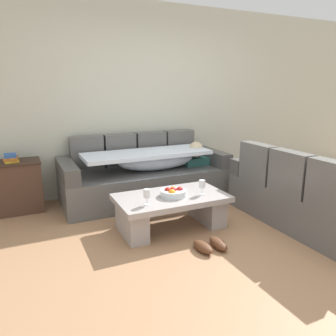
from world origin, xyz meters
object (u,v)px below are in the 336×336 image
Objects in this scene: couch_near_window at (313,197)px; wine_glass_near_left at (147,194)px; fruit_bowl at (173,192)px; coffee_table at (171,208)px; side_cabinet at (12,187)px; couch_along_wall at (147,175)px; pair_of_shoes at (211,245)px; book_stack_on_cabinet at (11,158)px; wine_glass_near_right at (202,185)px.

couch_near_window is 1.87m from wine_glass_near_left.
coffee_table is at bearing 102.19° from fruit_bowl.
side_cabinet reaches higher than coffee_table.
couch_along_wall is 1.32m from wine_glass_near_left.
wine_glass_near_left is 1.91m from side_cabinet.
side_cabinet reaches higher than pair_of_shoes.
coffee_table is at bearing 101.90° from pair_of_shoes.
wine_glass_near_left reaches higher than fruit_bowl.
book_stack_on_cabinet is at bearing 139.95° from fruit_bowl.
couch_near_window is 11.56× the size of wine_glass_near_left.
fruit_bowl reaches higher than pair_of_shoes.
book_stack_on_cabinet is (-1.69, 0.23, 0.35)m from couch_along_wall.
fruit_bowl is at bearing -39.45° from side_cabinet.
coffee_table is at bearing -39.44° from book_stack_on_cabinet.
fruit_bowl is 1.69× the size of wine_glass_near_left.
wine_glass_near_left is at bearing -175.80° from wine_glass_near_right.
side_cabinet is 2.57m from pair_of_shoes.
book_stack_on_cabinet is at bearing 129.93° from wine_glass_near_left.
coffee_table is 0.46m from wine_glass_near_left.
couch_near_window reaches higher than wine_glass_near_right.
fruit_bowl is at bearing 20.24° from wine_glass_near_left.
wine_glass_near_right is (0.32, -0.12, 0.26)m from coffee_table.
couch_along_wall and couch_near_window have the same top height.
couch_near_window is 8.04× the size of book_stack_on_cabinet.
wine_glass_near_left is (-1.82, 0.43, 0.16)m from couch_near_window.
book_stack_on_cabinet is (-1.57, 1.32, 0.26)m from fruit_bowl.
coffee_table is 3.89× the size of pair_of_shoes.
fruit_bowl is 1.69× the size of wine_glass_near_right.
book_stack_on_cabinet is at bearing 172.18° from couch_along_wall.
side_cabinet is at bearing 140.55° from fruit_bowl.
side_cabinet is 3.02× the size of book_stack_on_cabinet.
pair_of_shoes is (-0.19, -0.50, -0.45)m from wine_glass_near_right.
book_stack_on_cabinet is (0.03, 0.00, 0.36)m from side_cabinet.
side_cabinet is at bearing 130.68° from wine_glass_near_left.
couch_near_window is at bearing -31.79° from book_stack_on_cabinet.
couch_along_wall is 1.74m from book_stack_on_cabinet.
coffee_table is at bearing -96.83° from couch_along_wall.
wine_glass_near_left is at bearing -50.07° from book_stack_on_cabinet.
couch_along_wall is 9.44× the size of book_stack_on_cabinet.
wine_glass_near_left is at bearing -154.52° from coffee_table.
couch_along_wall is 7.31× the size of pair_of_shoes.
fruit_bowl is 2.07m from side_cabinet.
wine_glass_near_right is at bearing 67.49° from couch_near_window.
wine_glass_near_right is 2.37m from side_cabinet.
couch_near_window is 6.22× the size of pair_of_shoes.
side_cabinet is at bearing 141.17° from coffee_table.
side_cabinet reaches higher than wine_glass_near_right.
fruit_bowl is (-0.12, -1.09, 0.09)m from couch_along_wall.
couch_near_window is (1.34, -1.65, 0.00)m from couch_along_wall.
couch_near_window is at bearing -20.94° from fruit_bowl.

